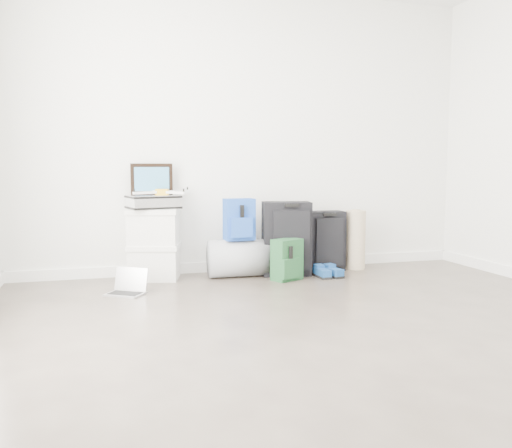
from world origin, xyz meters
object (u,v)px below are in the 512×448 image
object	(u,v)px
boxes_stack	(154,244)
large_suitcase	(287,239)
briefcase	(153,202)
duffel_bag	(239,258)
carry_on	(325,241)
laptop	(128,288)

from	to	relation	value
boxes_stack	large_suitcase	size ratio (longest dim) A/B	0.93
briefcase	duffel_bag	size ratio (longest dim) A/B	0.76
large_suitcase	briefcase	bearing A→B (deg)	-176.56
duffel_bag	boxes_stack	bearing A→B (deg)	175.28
boxes_stack	carry_on	xyz separation A→B (m)	(1.67, -0.03, -0.03)
boxes_stack	laptop	world-z (taller)	boxes_stack
briefcase	carry_on	bearing A→B (deg)	-13.57
large_suitcase	laptop	world-z (taller)	large_suitcase
laptop	briefcase	bearing A→B (deg)	97.02
boxes_stack	large_suitcase	distance (m)	1.23
duffel_bag	laptop	xyz separation A→B (m)	(-1.03, -0.43, -0.12)
briefcase	laptop	distance (m)	0.89
duffel_bag	large_suitcase	xyz separation A→B (m)	(0.46, -0.05, 0.17)
boxes_stack	briefcase	distance (m)	0.38
boxes_stack	duffel_bag	xyz separation A→B (m)	(0.77, -0.10, -0.15)
boxes_stack	laptop	bearing A→B (deg)	-101.91
briefcase	duffel_bag	bearing A→B (deg)	-20.32
large_suitcase	boxes_stack	bearing A→B (deg)	-176.56
duffel_bag	large_suitcase	distance (m)	0.49
boxes_stack	large_suitcase	bearing A→B (deg)	7.42
boxes_stack	carry_on	world-z (taller)	boxes_stack
boxes_stack	duffel_bag	distance (m)	0.79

